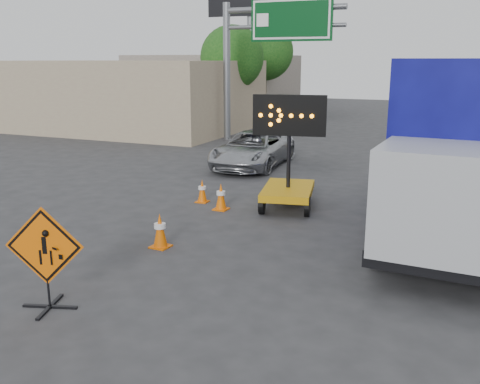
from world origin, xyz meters
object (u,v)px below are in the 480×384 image
Objects in this scene: construction_sign at (45,256)px; arrow_board at (288,184)px; box_truck at (463,157)px; pickup_truck at (253,149)px.

arrow_board is (1.69, 7.56, -0.23)m from construction_sign.
pickup_truck is at bearing 146.02° from box_truck.
box_truck is (7.60, -5.63, 1.17)m from pickup_truck.
arrow_board is 6.04m from pickup_truck.
box_truck is at bearing -17.88° from arrow_board.
arrow_board reaches higher than pickup_truck.
construction_sign is 0.20× the size of box_truck.
construction_sign is at bearing -114.49° from arrow_board.
box_truck is at bearing -39.32° from pickup_truck.
construction_sign is 0.56× the size of arrow_board.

